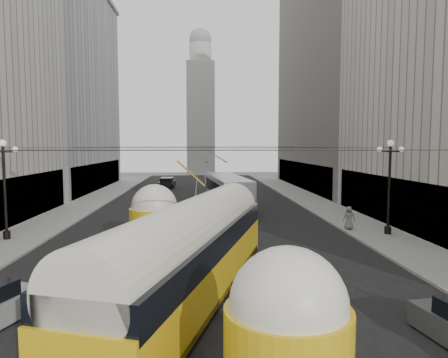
{
  "coord_description": "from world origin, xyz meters",
  "views": [
    {
      "loc": [
        -0.13,
        -8.06,
        6.13
      ],
      "look_at": [
        1.21,
        14.41,
        4.26
      ],
      "focal_mm": 32.0,
      "sensor_mm": 36.0,
      "label": 1
    }
  ],
  "objects": [
    {
      "name": "sedan_white_far",
      "position": [
        2.65,
        46.48,
        0.67
      ],
      "size": [
        2.48,
        4.89,
        1.48
      ],
      "color": "silver",
      "rests_on": "ground"
    },
    {
      "name": "city_bus",
      "position": [
        2.43,
        29.84,
        1.77
      ],
      "size": [
        3.91,
        12.93,
        3.23
      ],
      "color": "#A7AAAD",
      "rests_on": "ground"
    },
    {
      "name": "sedan_dark_far",
      "position": [
        -5.02,
        50.48,
        0.68
      ],
      "size": [
        2.27,
        4.87,
        1.5
      ],
      "color": "black",
      "rests_on": "ground"
    },
    {
      "name": "lamppost_right_mid",
      "position": [
        12.6,
        18.0,
        3.74
      ],
      "size": [
        1.86,
        0.44,
        6.37
      ],
      "color": "black",
      "rests_on": "sidewalk_right"
    },
    {
      "name": "pedestrian_crossing_b",
      "position": [
        1.51,
        2.11,
        0.84
      ],
      "size": [
        0.84,
        0.96,
        1.69
      ],
      "primitive_type": "imported",
      "rotation": [
        0.0,
        0.0,
        -1.84
      ],
      "color": "silver",
      "rests_on": "ground"
    },
    {
      "name": "distant_tower",
      "position": [
        0.0,
        80.0,
        14.97
      ],
      "size": [
        6.0,
        6.0,
        31.36
      ],
      "color": "#B2AFA8",
      "rests_on": "ground"
    },
    {
      "name": "sidewalk_right",
      "position": [
        12.0,
        36.0,
        0.07
      ],
      "size": [
        4.0,
        72.0,
        0.15
      ],
      "primitive_type": "cube",
      "color": "gray",
      "rests_on": "ground"
    },
    {
      "name": "pedestrian_sidewalk_right",
      "position": [
        10.5,
        19.62,
        0.98
      ],
      "size": [
        0.94,
        0.76,
        1.66
      ],
      "primitive_type": "imported",
      "rotation": [
        0.0,
        0.0,
        2.77
      ],
      "color": "slate",
      "rests_on": "sidewalk_right"
    },
    {
      "name": "rail_right",
      "position": [
        0.75,
        32.5,
        0.0
      ],
      "size": [
        0.12,
        85.0,
        0.04
      ],
      "primitive_type": "cube",
      "color": "gray",
      "rests_on": "ground"
    },
    {
      "name": "sidewalk_left",
      "position": [
        -12.0,
        36.0,
        0.07
      ],
      "size": [
        4.0,
        72.0,
        0.15
      ],
      "primitive_type": "cube",
      "color": "gray",
      "rests_on": "ground"
    },
    {
      "name": "lamppost_left_mid",
      "position": [
        -12.6,
        18.0,
        3.74
      ],
      "size": [
        1.86,
        0.44,
        6.37
      ],
      "color": "black",
      "rests_on": "sidewalk_left"
    },
    {
      "name": "rail_left",
      "position": [
        -0.75,
        32.5,
        0.0
      ],
      "size": [
        0.12,
        85.0,
        0.04
      ],
      "primitive_type": "cube",
      "color": "gray",
      "rests_on": "ground"
    },
    {
      "name": "catenary",
      "position": [
        0.12,
        31.49,
        5.88
      ],
      "size": [
        25.0,
        72.0,
        0.23
      ],
      "color": "black",
      "rests_on": "ground"
    },
    {
      "name": "road",
      "position": [
        0.0,
        32.5,
        0.0
      ],
      "size": [
        20.0,
        85.0,
        0.02
      ],
      "primitive_type": "cube",
      "color": "black",
      "rests_on": "ground"
    },
    {
      "name": "building_left_far",
      "position": [
        -19.99,
        48.0,
        14.31
      ],
      "size": [
        12.6,
        28.6,
        28.6
      ],
      "color": "#999999",
      "rests_on": "ground"
    },
    {
      "name": "streetcar",
      "position": [
        -0.5,
        7.69,
        1.94
      ],
      "size": [
        7.47,
        17.44,
        3.98
      ],
      "color": "gold",
      "rests_on": "ground"
    },
    {
      "name": "building_right_far",
      "position": [
        20.0,
        48.0,
        16.31
      ],
      "size": [
        12.6,
        32.6,
        32.6
      ],
      "color": "#514C47",
      "rests_on": "ground"
    }
  ]
}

